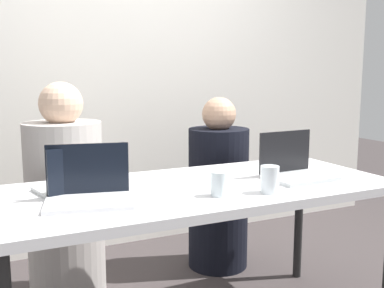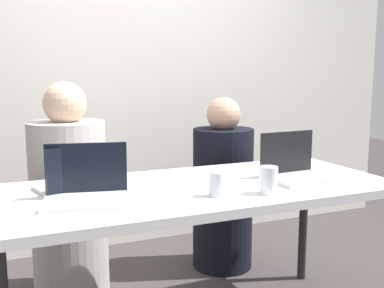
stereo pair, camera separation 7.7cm
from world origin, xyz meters
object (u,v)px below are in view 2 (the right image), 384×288
(laptop_front_left, at_px, (86,189))
(water_glass_center, at_px, (217,186))
(person_on_left, at_px, (69,202))
(laptop_front_right, at_px, (296,169))
(laptop_back_left, at_px, (81,180))
(person_on_right, at_px, (223,193))
(water_glass_right, at_px, (268,182))

(laptop_front_left, xyz_separation_m, water_glass_center, (0.51, -0.14, -0.00))
(person_on_left, relative_size, water_glass_center, 11.93)
(person_on_left, xyz_separation_m, laptop_front_left, (-0.03, -0.77, 0.26))
(laptop_front_right, bearing_deg, laptop_back_left, 165.60)
(laptop_back_left, distance_m, laptop_front_right, 1.01)
(laptop_front_left, relative_size, laptop_front_right, 1.15)
(laptop_back_left, height_order, laptop_front_right, laptop_front_right)
(person_on_right, xyz_separation_m, laptop_front_left, (-1.00, -0.77, 0.31))
(person_on_left, height_order, water_glass_center, person_on_left)
(person_on_right, bearing_deg, laptop_front_right, 89.41)
(person_on_left, xyz_separation_m, water_glass_center, (0.48, -0.91, 0.26))
(person_on_right, height_order, water_glass_right, person_on_right)
(laptop_front_right, height_order, water_glass_right, laptop_front_right)
(laptop_front_right, height_order, water_glass_center, laptop_front_right)
(laptop_front_right, bearing_deg, person_on_left, 138.05)
(water_glass_right, bearing_deg, person_on_right, 74.01)
(water_glass_center, bearing_deg, laptop_front_right, 15.02)
(person_on_left, xyz_separation_m, laptop_back_left, (-0.02, -0.58, 0.26))
(person_on_left, height_order, laptop_back_left, person_on_left)
(person_on_right, xyz_separation_m, water_glass_center, (-0.49, -0.91, 0.30))
(person_on_left, relative_size, laptop_back_left, 3.12)
(water_glass_center, bearing_deg, laptop_back_left, 147.11)
(person_on_left, distance_m, laptop_front_right, 1.27)
(person_on_right, xyz_separation_m, water_glass_right, (-0.27, -0.96, 0.31))
(laptop_front_left, xyz_separation_m, laptop_front_right, (1.00, -0.01, -0.00))
(water_glass_right, bearing_deg, laptop_back_left, 152.56)
(person_on_left, bearing_deg, water_glass_right, 111.61)
(laptop_back_left, bearing_deg, person_on_left, -105.13)
(laptop_front_right, relative_size, water_glass_center, 3.19)
(laptop_front_right, bearing_deg, water_glass_right, -149.82)
(laptop_back_left, height_order, water_glass_right, laptop_back_left)
(laptop_back_left, bearing_deg, laptop_front_left, 73.41)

